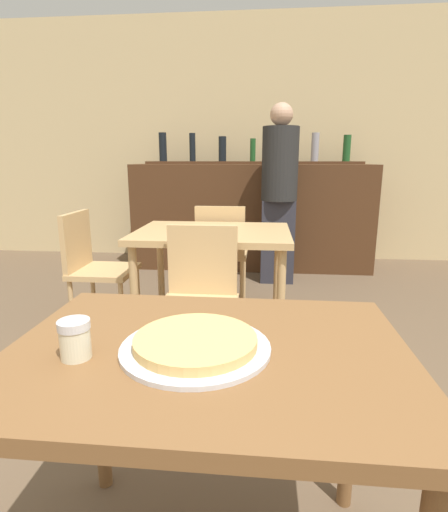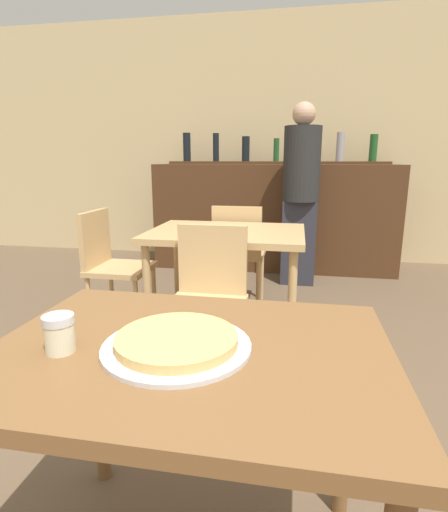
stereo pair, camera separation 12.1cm
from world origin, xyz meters
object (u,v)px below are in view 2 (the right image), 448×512
object	(u,v)px
cheese_shaker	(59,333)
chair_far_side_left	(111,261)
chair_far_side_front	(209,293)
person_standing	(301,189)
pizza_tray	(177,342)
chair_far_side_back	(238,249)

from	to	relation	value
cheese_shaker	chair_far_side_left	bearing A→B (deg)	112.68
chair_far_side_front	chair_far_side_left	world-z (taller)	same
person_standing	chair_far_side_left	bearing A→B (deg)	-134.28
chair_far_side_front	cheese_shaker	distance (m)	1.20
pizza_tray	person_standing	world-z (taller)	person_standing
chair_far_side_left	cheese_shaker	world-z (taller)	chair_far_side_left
chair_far_side_left	person_standing	xyz separation A→B (m)	(1.29, 1.33, 0.42)
cheese_shaker	chair_far_side_front	bearing A→B (deg)	84.80
chair_far_side_left	cheese_shaker	xyz separation A→B (m)	(0.72, -1.72, 0.28)
chair_far_side_front	chair_far_side_left	distance (m)	0.99
chair_far_side_back	chair_far_side_left	world-z (taller)	same
pizza_tray	chair_far_side_front	bearing A→B (deg)	98.62
chair_far_side_front	cheese_shaker	world-z (taller)	chair_far_side_front
chair_far_side_back	pizza_tray	world-z (taller)	chair_far_side_back
pizza_tray	cheese_shaker	distance (m)	0.28
pizza_tray	chair_far_side_back	bearing A→B (deg)	94.33
chair_far_side_left	pizza_tray	bearing A→B (deg)	-149.04
chair_far_side_front	chair_far_side_left	xyz separation A→B (m)	(-0.82, 0.55, 0.00)
chair_far_side_front	chair_far_side_left	bearing A→B (deg)	146.21
chair_far_side_left	person_standing	bearing A→B (deg)	-44.28
chair_far_side_back	pizza_tray	xyz separation A→B (m)	(0.17, -2.20, 0.25)
chair_far_side_back	cheese_shaker	xyz separation A→B (m)	(-0.11, -2.27, 0.28)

